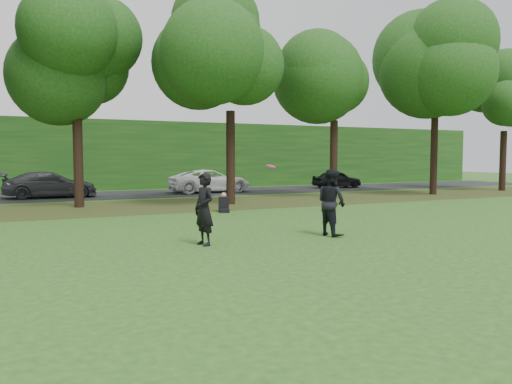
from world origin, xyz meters
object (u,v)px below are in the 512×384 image
(frisbee, at_px, (271,166))
(player_right, at_px, (331,202))
(player_left, at_px, (204,209))
(seated_person, at_px, (224,205))

(frisbee, bearing_deg, player_right, -11.85)
(player_left, bearing_deg, player_right, 75.49)
(player_right, relative_size, frisbee, 6.46)
(frisbee, distance_m, seated_person, 7.33)
(player_left, distance_m, player_right, 3.99)
(player_left, relative_size, player_right, 0.97)
(player_right, distance_m, frisbee, 2.16)
(player_left, distance_m, seated_person, 8.12)
(player_left, relative_size, frisbee, 6.25)
(frisbee, xyz_separation_m, seated_person, (1.38, 6.98, -1.77))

